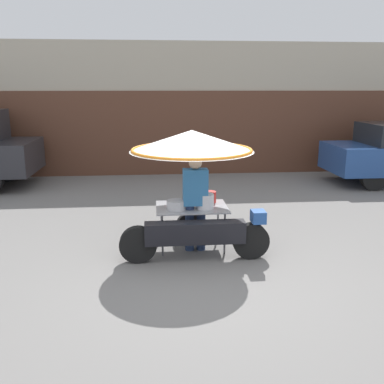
{
  "coord_description": "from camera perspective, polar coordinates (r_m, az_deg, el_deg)",
  "views": [
    {
      "loc": [
        -0.7,
        -5.41,
        2.54
      ],
      "look_at": [
        -0.11,
        1.04,
        0.93
      ],
      "focal_mm": 40.0,
      "sensor_mm": 36.0,
      "label": 1
    }
  ],
  "objects": [
    {
      "name": "vendor_motorcycle_cart",
      "position": [
        6.55,
        0.07,
        4.63
      ],
      "size": [
        2.23,
        1.92,
        1.89
      ],
      "color": "black",
      "rests_on": "ground"
    },
    {
      "name": "vendor_person",
      "position": [
        6.61,
        0.45,
        -0.92
      ],
      "size": [
        0.38,
        0.22,
        1.51
      ],
      "color": "navy",
      "rests_on": "ground"
    },
    {
      "name": "shopfront_building",
      "position": [
        13.45,
        -2.26,
        11.11
      ],
      "size": [
        28.0,
        2.06,
        3.76
      ],
      "color": "#B2A893",
      "rests_on": "ground"
    },
    {
      "name": "ground_plane",
      "position": [
        6.02,
        1.97,
        -10.97
      ],
      "size": [
        36.0,
        36.0,
        0.0
      ],
      "primitive_type": "plane",
      "color": "slate"
    }
  ]
}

